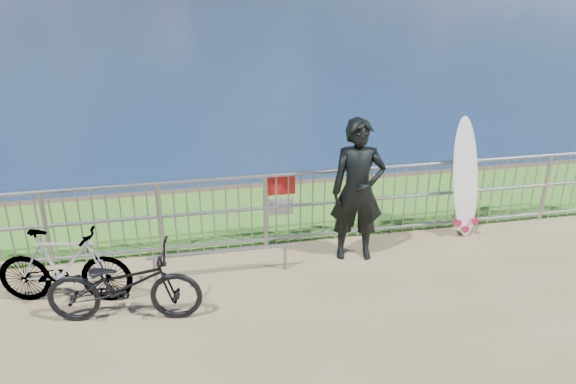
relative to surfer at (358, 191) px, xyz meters
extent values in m
plane|color=#35731F|center=(-0.68, 1.66, -1.00)|extent=(120.00, 120.00, 0.00)
cube|color=brown|center=(-0.68, 2.86, -3.51)|extent=(120.00, 0.30, 5.00)
plane|color=navy|center=(-0.68, 88.96, -6.01)|extent=(260.00, 260.00, 0.00)
cylinder|color=gray|center=(-0.68, 0.56, 0.09)|extent=(10.00, 0.06, 0.06)
cylinder|color=gray|center=(-0.68, 0.56, -0.40)|extent=(10.00, 0.05, 0.05)
cylinder|color=gray|center=(-0.68, 0.56, -0.91)|extent=(10.00, 0.05, 0.05)
cylinder|color=gray|center=(-4.18, 0.56, -0.46)|extent=(0.06, 0.06, 1.10)
cylinder|color=gray|center=(-2.68, 0.56, -0.46)|extent=(0.06, 0.06, 1.10)
cylinder|color=gray|center=(-1.18, 0.56, -0.46)|extent=(0.06, 0.06, 1.10)
cylinder|color=gray|center=(0.32, 0.56, -0.46)|extent=(0.06, 0.06, 1.10)
cylinder|color=gray|center=(1.82, 0.56, -0.46)|extent=(0.06, 0.06, 1.10)
cylinder|color=gray|center=(3.32, 0.56, -0.46)|extent=(0.06, 0.06, 1.10)
cube|color=red|center=(-0.95, 0.62, -0.09)|extent=(0.42, 0.02, 0.30)
cube|color=white|center=(-0.95, 0.61, -0.09)|extent=(0.38, 0.01, 0.08)
cube|color=white|center=(-0.95, 0.62, -0.43)|extent=(0.36, 0.02, 0.26)
imported|color=black|center=(0.00, 0.00, 0.00)|extent=(0.81, 0.60, 2.01)
ellipsoid|color=silver|center=(1.82, 0.41, -0.10)|extent=(0.56, 0.52, 1.82)
cone|color=#BF1438|center=(1.68, 0.29, -0.75)|extent=(0.11, 0.20, 0.11)
cone|color=#BF1438|center=(1.95, 0.29, -0.75)|extent=(0.11, 0.20, 0.11)
cone|color=#BF1438|center=(1.82, 0.29, -0.87)|extent=(0.11, 0.20, 0.11)
imported|color=black|center=(-3.08, -0.91, -0.54)|extent=(1.85, 0.88, 0.94)
imported|color=black|center=(-3.81, -0.39, -0.51)|extent=(1.69, 0.78, 0.98)
cylinder|color=gray|center=(-1.91, -0.18, -0.63)|extent=(1.92, 0.05, 0.05)
cylinder|color=gray|center=(-2.77, -0.18, -0.82)|extent=(0.04, 0.04, 0.37)
cylinder|color=gray|center=(-1.05, -0.18, -0.82)|extent=(0.04, 0.04, 0.37)
camera|label=1|loc=(-2.31, -6.70, 2.97)|focal=35.00mm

